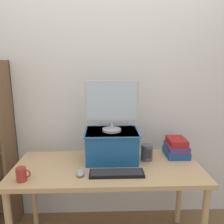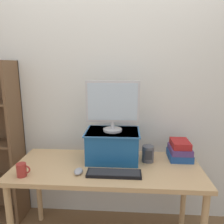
{
  "view_description": "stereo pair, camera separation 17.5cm",
  "coord_description": "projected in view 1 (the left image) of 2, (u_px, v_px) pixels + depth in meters",
  "views": [
    {
      "loc": [
        -0.02,
        -1.66,
        1.58
      ],
      "look_at": [
        0.04,
        0.05,
        1.2
      ],
      "focal_mm": 35.0,
      "sensor_mm": 36.0,
      "label": 1
    },
    {
      "loc": [
        0.15,
        -1.65,
        1.58
      ],
      "look_at": [
        0.04,
        0.05,
        1.2
      ],
      "focal_mm": 35.0,
      "sensor_mm": 36.0,
      "label": 2
    }
  ],
  "objects": [
    {
      "name": "back_wall",
      "position": [
        107.0,
        93.0,
        2.15
      ],
      "size": [
        7.0,
        0.08,
        2.6
      ],
      "color": "silver",
      "rests_on": "ground_plane"
    },
    {
      "name": "desk",
      "position": [
        108.0,
        175.0,
        1.81
      ],
      "size": [
        1.53,
        0.64,
        0.76
      ],
      "color": "tan",
      "rests_on": "ground_plane"
    },
    {
      "name": "riser_box",
      "position": [
        112.0,
        145.0,
        1.89
      ],
      "size": [
        0.46,
        0.33,
        0.26
      ],
      "color": "#195189",
      "rests_on": "desk"
    },
    {
      "name": "computer_monitor",
      "position": [
        112.0,
        104.0,
        1.81
      ],
      "size": [
        0.45,
        0.16,
        0.43
      ],
      "color": "#B7B7BA",
      "rests_on": "riser_box"
    },
    {
      "name": "keyboard",
      "position": [
        117.0,
        173.0,
        1.65
      ],
      "size": [
        0.41,
        0.13,
        0.02
      ],
      "color": "black",
      "rests_on": "desk"
    },
    {
      "name": "computer_mouse",
      "position": [
        80.0,
        173.0,
        1.64
      ],
      "size": [
        0.06,
        0.1,
        0.04
      ],
      "color": "#99999E",
      "rests_on": "desk"
    },
    {
      "name": "book_stack",
      "position": [
        176.0,
        148.0,
        1.98
      ],
      "size": [
        0.19,
        0.23,
        0.17
      ],
      "color": "navy",
      "rests_on": "desk"
    },
    {
      "name": "coffee_mug",
      "position": [
        22.0,
        174.0,
        1.55
      ],
      "size": [
        0.1,
        0.07,
        0.1
      ],
      "color": "#9E2D28",
      "rests_on": "desk"
    },
    {
      "name": "desk_speaker",
      "position": [
        147.0,
        152.0,
        1.89
      ],
      "size": [
        0.1,
        0.1,
        0.14
      ],
      "color": "#4C4C51",
      "rests_on": "desk"
    }
  ]
}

